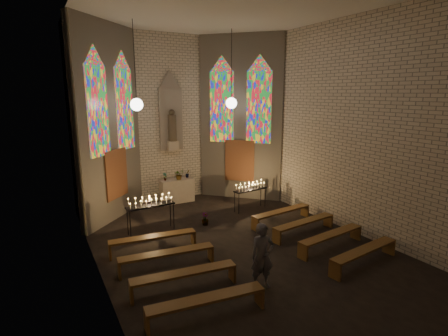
{
  "coord_description": "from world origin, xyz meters",
  "views": [
    {
      "loc": [
        -5.16,
        -8.16,
        4.61
      ],
      "look_at": [
        0.19,
        1.59,
        2.2
      ],
      "focal_mm": 28.0,
      "sensor_mm": 36.0,
      "label": 1
    }
  ],
  "objects": [
    {
      "name": "floor",
      "position": [
        0.0,
        0.0,
        0.0
      ],
      "size": [
        12.0,
        12.0,
        0.0
      ],
      "primitive_type": "plane",
      "color": "black",
      "rests_on": "ground"
    },
    {
      "name": "pew_left_2",
      "position": [
        -2.37,
        -1.13,
        0.4
      ],
      "size": [
        2.55,
        0.64,
        0.49
      ],
      "rotation": [
        0.0,
        0.0,
        -0.11
      ],
      "color": "brown",
      "rests_on": "ground"
    },
    {
      "name": "pew_right_1",
      "position": [
        2.37,
        0.07,
        0.4
      ],
      "size": [
        2.55,
        0.64,
        0.49
      ],
      "rotation": [
        0.0,
        0.0,
        0.11
      ],
      "color": "brown",
      "rests_on": "ground"
    },
    {
      "name": "flower_vase_right",
      "position": [
        0.54,
        5.53,
        1.17
      ],
      "size": [
        0.23,
        0.2,
        0.35
      ],
      "primitive_type": "imported",
      "rotation": [
        0.0,
        0.0,
        0.28
      ],
      "color": "#4C723F",
      "rests_on": "altar"
    },
    {
      "name": "flower_vase_center",
      "position": [
        0.08,
        5.36,
        1.22
      ],
      "size": [
        0.46,
        0.42,
        0.44
      ],
      "primitive_type": "imported",
      "rotation": [
        0.0,
        0.0,
        0.19
      ],
      "color": "#4C723F",
      "rests_on": "altar"
    },
    {
      "name": "pew_left_1",
      "position": [
        -2.37,
        0.07,
        0.4
      ],
      "size": [
        2.55,
        0.64,
        0.49
      ],
      "rotation": [
        0.0,
        0.0,
        -0.11
      ],
      "color": "brown",
      "rests_on": "ground"
    },
    {
      "name": "altar",
      "position": [
        0.0,
        5.45,
        0.5
      ],
      "size": [
        1.4,
        0.6,
        1.0
      ],
      "primitive_type": "cube",
      "color": "#C4B39F",
      "rests_on": "ground"
    },
    {
      "name": "votive_stand_left",
      "position": [
        -1.97,
        2.75,
        1.01
      ],
      "size": [
        1.62,
        0.45,
        1.18
      ],
      "rotation": [
        0.0,
        0.0,
        0.04
      ],
      "color": "black",
      "rests_on": "ground"
    },
    {
      "name": "pew_left_3",
      "position": [
        -2.37,
        -2.33,
        0.4
      ],
      "size": [
        2.55,
        0.64,
        0.49
      ],
      "rotation": [
        0.0,
        0.0,
        -0.11
      ],
      "color": "brown",
      "rests_on": "ground"
    },
    {
      "name": "aisle_flower_pot",
      "position": [
        -0.12,
        2.44,
        0.23
      ],
      "size": [
        0.31,
        0.31,
        0.45
      ],
      "primitive_type": "imported",
      "rotation": [
        0.0,
        0.0,
        0.24
      ],
      "color": "#4C723F",
      "rests_on": "ground"
    },
    {
      "name": "room",
      "position": [
        -0.0,
        3.37,
        3.72
      ],
      "size": [
        8.22,
        12.43,
        7.0
      ],
      "color": "beige",
      "rests_on": "ground"
    },
    {
      "name": "pew_right_0",
      "position": [
        2.37,
        1.27,
        0.4
      ],
      "size": [
        2.55,
        0.64,
        0.49
      ],
      "rotation": [
        0.0,
        0.0,
        0.11
      ],
      "color": "brown",
      "rests_on": "ground"
    },
    {
      "name": "visitor",
      "position": [
        -0.67,
        -1.88,
        0.81
      ],
      "size": [
        0.66,
        0.5,
        1.61
      ],
      "primitive_type": "imported",
      "rotation": [
        0.0,
        0.0,
        -0.21
      ],
      "color": "#4E4E59",
      "rests_on": "ground"
    },
    {
      "name": "pew_left_0",
      "position": [
        -2.37,
        1.27,
        0.4
      ],
      "size": [
        2.55,
        0.64,
        0.49
      ],
      "rotation": [
        0.0,
        0.0,
        -0.11
      ],
      "color": "brown",
      "rests_on": "ground"
    },
    {
      "name": "flower_vase_left",
      "position": [
        -0.5,
        5.47,
        1.17
      ],
      "size": [
        0.2,
        0.16,
        0.34
      ],
      "primitive_type": "imported",
      "rotation": [
        0.0,
        0.0,
        -0.27
      ],
      "color": "#4C723F",
      "rests_on": "altar"
    },
    {
      "name": "pew_right_2",
      "position": [
        2.37,
        -1.13,
        0.4
      ],
      "size": [
        2.55,
        0.64,
        0.49
      ],
      "rotation": [
        0.0,
        0.0,
        0.11
      ],
      "color": "brown",
      "rests_on": "ground"
    },
    {
      "name": "pew_right_3",
      "position": [
        2.37,
        -2.33,
        0.4
      ],
      "size": [
        2.55,
        0.64,
        0.49
      ],
      "rotation": [
        0.0,
        0.0,
        0.11
      ],
      "color": "brown",
      "rests_on": "ground"
    },
    {
      "name": "votive_stand_right",
      "position": [
        2.19,
        3.06,
        0.92
      ],
      "size": [
        1.49,
        0.52,
        1.07
      ],
      "rotation": [
        0.0,
        0.0,
        0.12
      ],
      "color": "black",
      "rests_on": "ground"
    }
  ]
}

